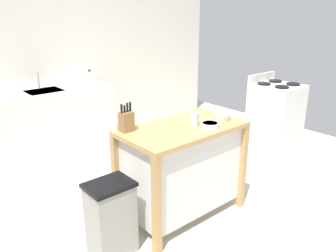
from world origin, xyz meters
TOP-DOWN VIEW (x-y plane):
  - ground_plane at (0.00, 0.00)m, footprint 6.97×6.97m
  - wall_back at (0.00, 2.55)m, footprint 5.97×0.10m
  - kitchen_island at (0.23, 0.00)m, footprint 1.14×0.64m
  - knife_block at (-0.22, 0.22)m, footprint 0.11×0.09m
  - bowl_stoneware_deep at (0.38, -0.19)m, footprint 0.17×0.17m
  - bowl_ceramic_small at (0.64, -0.10)m, footprint 0.16×0.16m
  - drinking_cup at (0.32, -0.05)m, footprint 0.07×0.07m
  - trash_bin at (-0.58, -0.04)m, footprint 0.36×0.28m
  - sink_counter at (-0.17, 2.20)m, footprint 1.76×0.60m
  - sink_faucet at (-0.17, 2.34)m, footprint 0.02×0.02m
  - bottle_spray_cleaner at (0.52, 2.23)m, footprint 0.06×0.06m
  - stove at (2.44, 0.42)m, footprint 0.60×0.60m

SIDE VIEW (x-z plane):
  - ground_plane at x=0.00m, z-range 0.00..0.00m
  - trash_bin at x=-0.58m, z-range 0.00..0.63m
  - sink_counter at x=-0.17m, z-range 0.00..0.91m
  - stove at x=2.44m, z-range -0.05..0.97m
  - kitchen_island at x=0.23m, z-range 0.05..0.95m
  - bowl_stoneware_deep at x=0.38m, z-range 0.90..0.95m
  - bowl_ceramic_small at x=0.64m, z-range 0.90..0.95m
  - drinking_cup at x=0.32m, z-range 0.90..1.02m
  - knife_block at x=-0.22m, z-range 0.87..1.12m
  - bottle_spray_cleaner at x=0.52m, z-range 0.90..1.09m
  - sink_faucet at x=-0.17m, z-range 0.91..1.13m
  - wall_back at x=0.00m, z-range 0.00..2.60m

